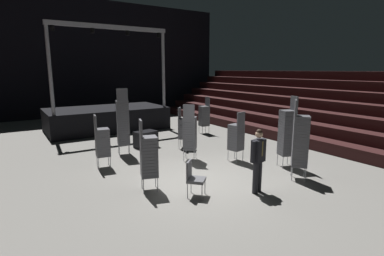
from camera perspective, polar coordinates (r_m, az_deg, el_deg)
ground_plane at (r=9.10m, az=1.44°, el=-10.15°), size 22.00×30.00×0.10m
arena_end_wall at (r=22.55m, az=-20.85°, el=12.33°), size 22.00×0.30×8.00m
bleacher_bank_right at (r=15.47m, az=25.92°, el=3.79°), size 5.25×24.00×3.15m
stage_riser at (r=17.03m, az=-15.96°, el=1.97°), size 6.14×3.34×5.35m
man_with_tie at (r=8.08m, az=12.53°, el=-5.45°), size 0.57×0.33×1.74m
chair_stack_front_left at (r=11.67m, az=-13.05°, el=1.10°), size 0.53×0.53×2.56m
chair_stack_front_right at (r=8.12m, az=-8.28°, el=-5.21°), size 0.55×0.55×1.96m
chair_stack_mid_left at (r=15.28m, az=2.35°, el=2.43°), size 0.49×0.49×1.88m
chair_stack_mid_right at (r=10.74m, az=-0.42°, el=-0.83°), size 0.62×0.62×2.05m
chair_stack_mid_centre at (r=10.36m, az=-16.76°, el=-2.47°), size 0.50×0.50×1.79m
chair_stack_rear_left at (r=10.78m, az=8.44°, el=-1.59°), size 0.52×0.52×1.79m
chair_stack_rear_right at (r=9.38m, az=19.95°, el=-2.22°), size 0.62×0.62×2.39m
chair_stack_rear_centre at (r=10.47m, az=17.70°, el=-0.74°), size 0.57×0.57×2.39m
chair_stack_aisle_left at (r=12.43m, az=-1.55°, el=0.03°), size 0.62×0.62×1.71m
equipment_road_case at (r=12.82m, az=-8.81°, el=-2.12°), size 1.01×0.78×0.69m
loose_chair_near_man at (r=7.82m, az=0.33°, el=-9.21°), size 0.62×0.62×0.95m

